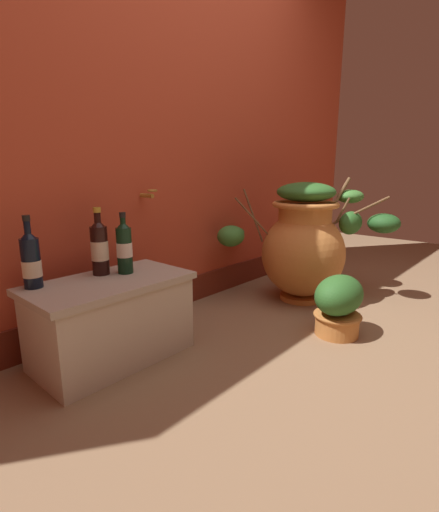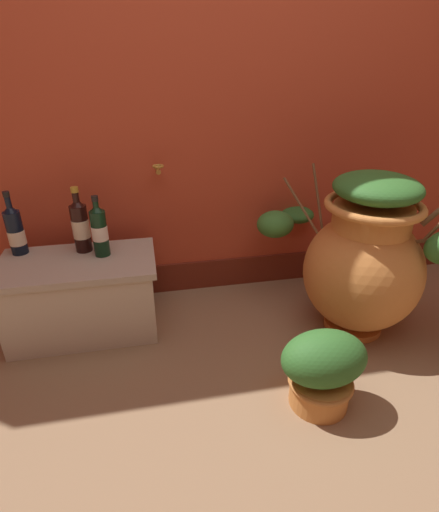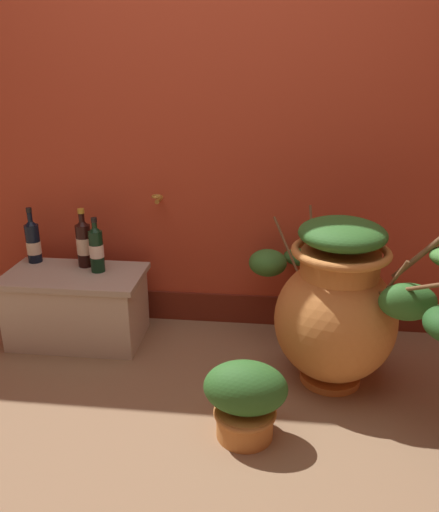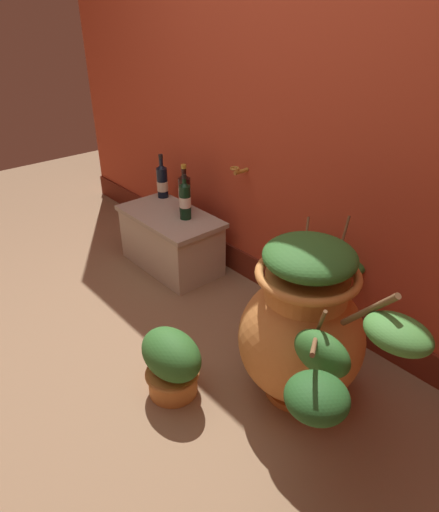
# 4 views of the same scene
# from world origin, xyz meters

# --- Properties ---
(ground_plane) EXTENTS (7.00, 7.00, 0.00)m
(ground_plane) POSITION_xyz_m (0.00, 0.00, 0.00)
(ground_plane) COLOR #896B4C
(back_wall) EXTENTS (4.40, 0.33, 2.60)m
(back_wall) POSITION_xyz_m (-0.00, 1.20, 1.29)
(back_wall) COLOR #B74228
(back_wall) RESTS_ON ground_plane
(terracotta_urn) EXTENTS (0.99, 1.10, 0.82)m
(terracotta_urn) POSITION_xyz_m (0.66, 0.56, 0.39)
(terracotta_urn) COLOR #CC7F3D
(terracotta_urn) RESTS_ON ground_plane
(stone_ledge) EXTENTS (0.72, 0.40, 0.39)m
(stone_ledge) POSITION_xyz_m (-0.69, 0.81, 0.21)
(stone_ledge) COLOR beige
(stone_ledge) RESTS_ON ground_plane
(wine_bottle_left) EXTENTS (0.07, 0.07, 0.29)m
(wine_bottle_left) POSITION_xyz_m (-0.57, 0.85, 0.52)
(wine_bottle_left) COLOR black
(wine_bottle_left) RESTS_ON stone_ledge
(wine_bottle_middle) EXTENTS (0.08, 0.08, 0.31)m
(wine_bottle_middle) POSITION_xyz_m (-0.96, 0.95, 0.51)
(wine_bottle_middle) COLOR black
(wine_bottle_middle) RESTS_ON stone_ledge
(wine_bottle_right) EXTENTS (0.08, 0.08, 0.32)m
(wine_bottle_right) POSITION_xyz_m (-0.66, 0.92, 0.53)
(wine_bottle_right) COLOR black
(wine_bottle_right) RESTS_ON stone_ledge
(potted_shrub) EXTENTS (0.33, 0.25, 0.33)m
(potted_shrub) POSITION_xyz_m (0.26, 0.13, 0.18)
(potted_shrub) COLOR #CC7F3D
(potted_shrub) RESTS_ON ground_plane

